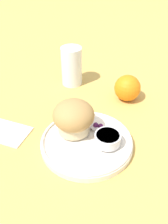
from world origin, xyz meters
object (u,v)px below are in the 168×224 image
object	(u,v)px
orange_fruit	(127,88)
butter_knife	(93,127)
muffin	(74,117)
juice_glass	(72,66)

from	to	relation	value
orange_fruit	butter_knife	bearing A→B (deg)	-103.60
butter_knife	orange_fruit	distance (m)	0.18
muffin	butter_knife	world-z (taller)	muffin
orange_fruit	juice_glass	distance (m)	0.18
muffin	butter_knife	bearing A→B (deg)	33.19
muffin	orange_fruit	xyz separation A→B (m)	(0.08, 0.20, -0.02)
orange_fruit	juice_glass	bearing A→B (deg)	171.72
butter_knife	juice_glass	bearing A→B (deg)	140.42
butter_knife	orange_fruit	size ratio (longest dim) A/B	2.06
butter_knife	muffin	bearing A→B (deg)	-130.89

